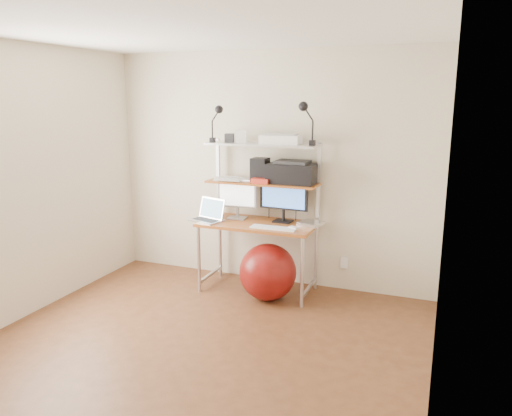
{
  "coord_description": "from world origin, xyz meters",
  "views": [
    {
      "loc": [
        1.8,
        -3.24,
        2.02
      ],
      "look_at": [
        0.09,
        1.15,
        0.96
      ],
      "focal_mm": 35.0,
      "sensor_mm": 36.0,
      "label": 1
    }
  ],
  "objects_px": {
    "monitor_black": "(284,197)",
    "exercise_ball": "(268,272)",
    "monitor_silver": "(237,195)",
    "laptop": "(209,216)",
    "printer": "(293,172)"
  },
  "relations": [
    {
      "from": "monitor_silver",
      "to": "laptop",
      "type": "relative_size",
      "value": 1.19
    },
    {
      "from": "monitor_silver",
      "to": "exercise_ball",
      "type": "xyz_separation_m",
      "value": [
        0.46,
        -0.3,
        -0.7
      ]
    },
    {
      "from": "laptop",
      "to": "printer",
      "type": "distance_m",
      "value": 0.99
    },
    {
      "from": "laptop",
      "to": "exercise_ball",
      "type": "bearing_deg",
      "value": 9.54
    },
    {
      "from": "laptop",
      "to": "monitor_black",
      "type": "bearing_deg",
      "value": 35.43
    },
    {
      "from": "monitor_black",
      "to": "printer",
      "type": "bearing_deg",
      "value": 23.01
    },
    {
      "from": "monitor_black",
      "to": "printer",
      "type": "distance_m",
      "value": 0.27
    },
    {
      "from": "monitor_silver",
      "to": "laptop",
      "type": "xyz_separation_m",
      "value": [
        -0.24,
        -0.19,
        -0.2
      ]
    },
    {
      "from": "laptop",
      "to": "printer",
      "type": "height_order",
      "value": "printer"
    },
    {
      "from": "monitor_silver",
      "to": "monitor_black",
      "type": "bearing_deg",
      "value": -0.96
    },
    {
      "from": "laptop",
      "to": "exercise_ball",
      "type": "xyz_separation_m",
      "value": [
        0.7,
        -0.1,
        -0.5
      ]
    },
    {
      "from": "monitor_black",
      "to": "exercise_ball",
      "type": "height_order",
      "value": "monitor_black"
    },
    {
      "from": "monitor_black",
      "to": "printer",
      "type": "height_order",
      "value": "printer"
    },
    {
      "from": "exercise_ball",
      "to": "monitor_black",
      "type": "bearing_deg",
      "value": 81.86
    },
    {
      "from": "laptop",
      "to": "printer",
      "type": "relative_size",
      "value": 0.8
    }
  ]
}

